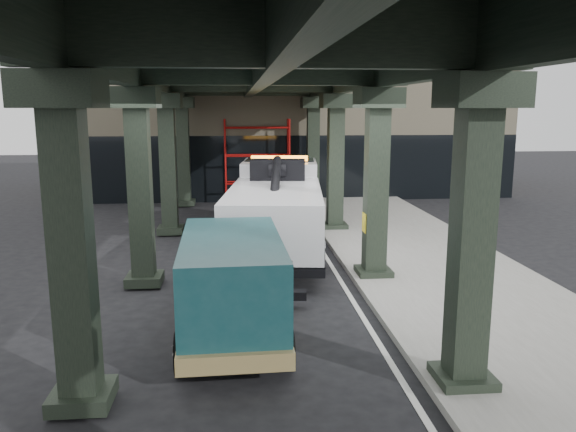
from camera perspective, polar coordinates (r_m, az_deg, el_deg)
ground at (r=12.99m, az=-0.54°, el=-9.37°), size 90.00×90.00×0.00m
sidewalk at (r=15.81m, az=15.39°, el=-5.75°), size 5.00×40.00×0.15m
lane_stripe at (r=15.08m, az=5.31°, el=-6.48°), size 0.12×38.00×0.01m
viaduct at (r=14.19m, az=-2.94°, el=14.78°), size 7.40×32.00×6.40m
building at (r=32.28m, az=0.03°, el=10.02°), size 22.00×10.00×8.00m
scaffolding at (r=26.91m, az=-3.16°, el=5.79°), size 3.08×0.88×4.00m
tow_truck at (r=17.82m, az=-1.09°, el=1.12°), size 3.55×9.43×3.02m
towed_van at (r=11.27m, az=-5.74°, el=-6.63°), size 2.18×5.17×2.08m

